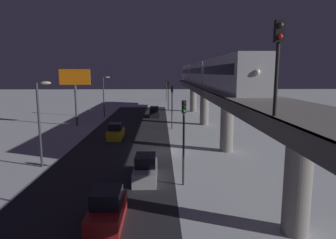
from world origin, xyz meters
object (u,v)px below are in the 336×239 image
object	(u,v)px
sedan_silver	(146,169)
traffic_light_near	(184,130)
traffic_light_mid	(172,101)
subway_train	(203,73)
traffic_light_distant	(166,87)
rail_signal	(278,51)
commercial_billboard	(75,83)
sedan_red	(107,210)
sedan_black	(154,113)
sedan_yellow	(116,132)
traffic_light_far	(168,91)

from	to	relation	value
sedan_silver	traffic_light_near	size ratio (longest dim) A/B	0.71
traffic_light_near	traffic_light_mid	bearing A→B (deg)	-90.00
subway_train	traffic_light_distant	world-z (taller)	subway_train
rail_signal	commercial_billboard	size ratio (longest dim) A/B	0.45
subway_train	sedan_red	size ratio (longest dim) A/B	13.55
subway_train	sedan_red	world-z (taller)	subway_train
sedan_black	rail_signal	bearing A→B (deg)	-82.00
sedan_yellow	commercial_billboard	bearing A→B (deg)	-51.63
sedan_black	traffic_light_far	xyz separation A→B (m)	(-2.90, -10.35, 3.41)
traffic_light_near	traffic_light_far	xyz separation A→B (m)	(0.00, -45.42, 0.00)
sedan_black	traffic_light_far	bearing A→B (deg)	74.35
subway_train	sedan_black	size ratio (longest dim) A/B	12.31
traffic_light_near	commercial_billboard	bearing A→B (deg)	-59.75
traffic_light_mid	traffic_light_far	size ratio (longest dim) A/B	1.00
sedan_black	commercial_billboard	bearing A→B (deg)	-143.22
traffic_light_near	traffic_light_distant	xyz separation A→B (m)	(0.00, -68.13, 0.00)
rail_signal	sedan_red	size ratio (longest dim) A/B	0.98
traffic_light_far	traffic_light_mid	bearing A→B (deg)	90.00
sedan_yellow	traffic_light_far	xyz separation A→B (m)	(-7.50, -29.11, 3.40)
rail_signal	sedan_red	world-z (taller)	rail_signal
sedan_silver	traffic_light_far	size ratio (longest dim) A/B	0.71
rail_signal	subway_train	bearing A→B (deg)	-93.31
traffic_light_mid	traffic_light_far	bearing A→B (deg)	-90.00
traffic_light_far	sedan_silver	bearing A→B (deg)	86.23
rail_signal	traffic_light_far	distance (m)	54.47
rail_signal	traffic_light_far	xyz separation A→B (m)	(3.25, -54.14, -5.07)
sedan_black	sedan_red	bearing A→B (deg)	-92.53
traffic_light_distant	sedan_yellow	bearing A→B (deg)	81.77
rail_signal	traffic_light_near	world-z (taller)	rail_signal
traffic_light_near	traffic_light_far	distance (m)	45.42
sedan_yellow	traffic_light_mid	size ratio (longest dim) A/B	0.65
traffic_light_far	commercial_billboard	bearing A→B (deg)	52.18
sedan_black	commercial_billboard	world-z (taller)	commercial_billboard
sedan_yellow	traffic_light_distant	world-z (taller)	traffic_light_distant
sedan_silver	traffic_light_distant	world-z (taller)	traffic_light_distant
subway_train	sedan_black	world-z (taller)	subway_train
traffic_light_mid	commercial_billboard	world-z (taller)	commercial_billboard
sedan_black	sedan_silver	distance (m)	33.70
commercial_billboard	subway_train	bearing A→B (deg)	-173.87
rail_signal	sedan_yellow	bearing A→B (deg)	-66.75
sedan_yellow	traffic_light_near	xyz separation A→B (m)	(-7.50, 16.31, 3.40)
sedan_yellow	traffic_light_mid	xyz separation A→B (m)	(-7.50, -6.40, 3.40)
subway_train	traffic_light_mid	bearing A→B (deg)	45.24
traffic_light_far	traffic_light_distant	distance (m)	22.71
traffic_light_mid	traffic_light_distant	world-z (taller)	same
sedan_red	rail_signal	bearing A→B (deg)	-21.42
sedan_red	traffic_light_far	distance (m)	51.35
sedan_silver	traffic_light_near	distance (m)	4.67
sedan_black	sedan_yellow	distance (m)	19.32
traffic_light_near	traffic_light_far	bearing A→B (deg)	-90.00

